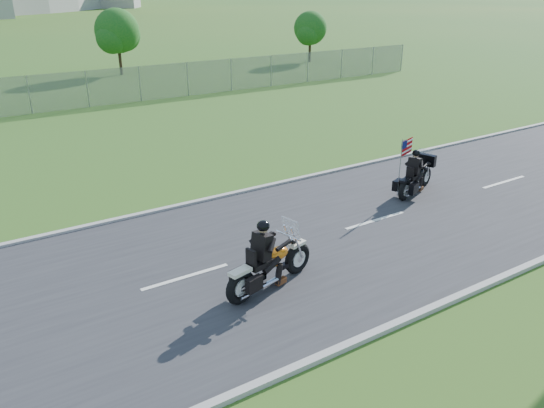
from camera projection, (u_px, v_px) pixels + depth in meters
ground at (258, 257)px, 13.55m from camera, size 420.00×420.00×0.00m
road at (258, 256)px, 13.54m from camera, size 120.00×8.00×0.04m
curb_north at (192, 203)px, 16.68m from camera, size 120.00×0.18×0.12m
curb_south at (364, 338)px, 10.37m from camera, size 120.00×0.18×0.12m
tree_fence_near at (118, 33)px, 38.75m from camera, size 3.52×3.28×4.75m
tree_fence_far at (310, 30)px, 45.20m from camera, size 3.08×2.87×4.20m
motorcycle_lead at (269, 267)px, 11.95m from camera, size 2.60×1.03×1.77m
motorcycle_follow at (416, 178)px, 17.39m from camera, size 2.23×1.13×1.93m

